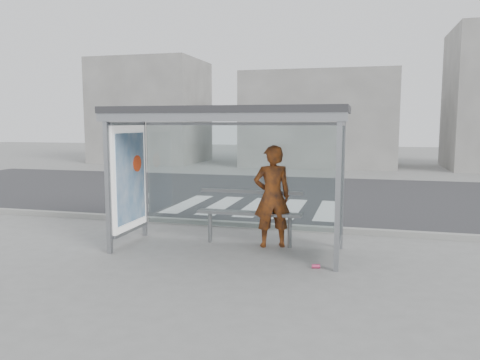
# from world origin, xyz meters

# --- Properties ---
(ground) EXTENTS (80.00, 80.00, 0.00)m
(ground) POSITION_xyz_m (0.00, 0.00, 0.00)
(ground) COLOR slate
(ground) RESTS_ON ground
(road) EXTENTS (30.00, 10.00, 0.01)m
(road) POSITION_xyz_m (0.00, 7.00, 0.00)
(road) COLOR #2D2D30
(road) RESTS_ON ground
(curb) EXTENTS (30.00, 0.18, 0.12)m
(curb) POSITION_xyz_m (0.00, 1.95, 0.06)
(curb) COLOR gray
(curb) RESTS_ON ground
(crosswalk) EXTENTS (4.55, 3.00, 0.00)m
(crosswalk) POSITION_xyz_m (-0.50, 4.50, 0.00)
(crosswalk) COLOR silver
(crosswalk) RESTS_ON ground
(bus_shelter) EXTENTS (4.25, 1.65, 2.62)m
(bus_shelter) POSITION_xyz_m (-0.37, 0.06, 1.98)
(bus_shelter) COLOR gray
(bus_shelter) RESTS_ON ground
(building_left) EXTENTS (6.00, 5.00, 6.00)m
(building_left) POSITION_xyz_m (-10.00, 18.00, 3.00)
(building_left) COLOR slate
(building_left) RESTS_ON ground
(building_center) EXTENTS (8.00, 5.00, 5.00)m
(building_center) POSITION_xyz_m (0.00, 18.00, 2.50)
(building_center) COLOR slate
(building_center) RESTS_ON ground
(person) EXTENTS (0.82, 0.68, 1.93)m
(person) POSITION_xyz_m (0.73, 0.50, 0.96)
(person) COLOR orange
(person) RESTS_ON ground
(bench) EXTENTS (2.03, 0.28, 1.05)m
(bench) POSITION_xyz_m (0.28, 0.54, 0.61)
(bench) COLOR slate
(bench) RESTS_ON ground
(soda_can) EXTENTS (0.14, 0.10, 0.07)m
(soda_can) POSITION_xyz_m (1.68, -0.64, 0.04)
(soda_can) COLOR #EE4679
(soda_can) RESTS_ON ground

